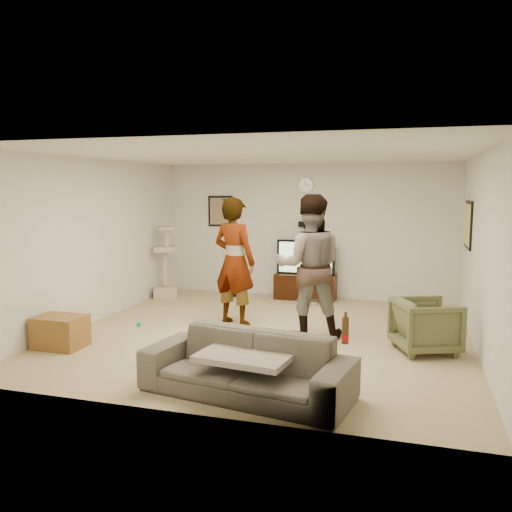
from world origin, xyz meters
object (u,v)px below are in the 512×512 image
(cat_tree, at_px, (165,262))
(sofa, at_px, (247,365))
(floor_lamp, at_px, (230,248))
(person_left, at_px, (234,262))
(armchair, at_px, (426,326))
(tv_stand, at_px, (305,287))
(beer_bottle, at_px, (345,331))
(person_right, at_px, (309,266))
(tv, at_px, (306,257))
(side_table, at_px, (60,332))

(cat_tree, relative_size, sofa, 0.65)
(floor_lamp, xyz_separation_m, person_left, (0.78, -1.98, 0.04))
(armchair, bearing_deg, cat_tree, 42.97)
(person_left, height_order, armchair, person_left)
(tv_stand, distance_m, beer_bottle, 4.89)
(cat_tree, relative_size, person_right, 0.69)
(tv, xyz_separation_m, person_right, (0.52, -2.41, 0.20))
(tv, bearing_deg, cat_tree, -167.18)
(person_right, bearing_deg, sofa, 71.53)
(tv, distance_m, beer_bottle, 4.86)
(tv, height_order, floor_lamp, floor_lamp)
(armchair, height_order, side_table, armchair)
(floor_lamp, bearing_deg, person_left, -68.63)
(tv_stand, relative_size, beer_bottle, 4.46)
(person_right, xyz_separation_m, sofa, (-0.19, -2.27, -0.68))
(cat_tree, height_order, sofa, cat_tree)
(tv_stand, xyz_separation_m, sofa, (0.34, -4.68, 0.07))
(tv_stand, height_order, floor_lamp, floor_lamp)
(armchair, bearing_deg, person_right, 56.70)
(person_left, height_order, sofa, person_left)
(sofa, xyz_separation_m, armchair, (1.73, 1.97, 0.03))
(floor_lamp, height_order, sofa, floor_lamp)
(tv, distance_m, floor_lamp, 1.45)
(person_right, height_order, side_table, person_right)
(tv_stand, bearing_deg, beer_bottle, -74.46)
(cat_tree, relative_size, side_table, 2.19)
(person_right, relative_size, side_table, 3.18)
(floor_lamp, relative_size, person_right, 0.93)
(floor_lamp, height_order, person_right, person_right)
(person_left, bearing_deg, cat_tree, -21.05)
(floor_lamp, distance_m, beer_bottle, 5.32)
(tv, relative_size, beer_bottle, 4.29)
(sofa, bearing_deg, cat_tree, 135.01)
(beer_bottle, relative_size, armchair, 0.34)
(person_right, height_order, armchair, person_right)
(tv, relative_size, sofa, 0.51)
(floor_lamp, relative_size, armchair, 2.50)
(side_table, bearing_deg, person_right, 25.88)
(side_table, bearing_deg, person_left, 44.31)
(tv_stand, xyz_separation_m, side_table, (-2.45, -3.86, -0.03))
(tv_stand, relative_size, armchair, 1.51)
(tv, bearing_deg, person_right, -77.74)
(cat_tree, height_order, beer_bottle, cat_tree)
(tv_stand, relative_size, side_table, 1.80)
(sofa, height_order, armchair, armchair)
(tv, relative_size, armchair, 1.46)
(cat_tree, bearing_deg, tv, 12.82)
(tv_stand, height_order, tv, tv)
(person_right, relative_size, sofa, 0.94)
(sofa, relative_size, side_table, 3.38)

